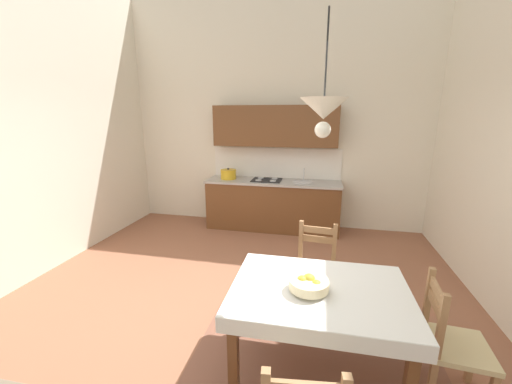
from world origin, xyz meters
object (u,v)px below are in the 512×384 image
dining_chair_window_side (451,344)px  fruit_bowl (309,284)px  dining_chair_kitchen_side (315,270)px  kitchen_cabinetry (273,183)px  pendant_lamp (324,110)px  dining_table (319,303)px

dining_chair_window_side → fruit_bowl: size_ratio=3.10×
dining_chair_kitchen_side → fruit_bowl: bearing=-92.2°
kitchen_cabinetry → pendant_lamp: size_ratio=2.97×
dining_table → pendant_lamp: 1.45m
dining_chair_window_side → pendant_lamp: (-0.99, 0.04, 1.63)m
pendant_lamp → dining_table: bearing=-16.6°
dining_table → dining_chair_window_side: dining_chair_window_side is taller
kitchen_cabinetry → dining_table: kitchen_cabinetry is taller
dining_chair_kitchen_side → fruit_bowl: dining_chair_kitchen_side is taller
dining_chair_kitchen_side → pendant_lamp: (0.01, -0.85, 1.63)m
fruit_bowl → dining_chair_kitchen_side: bearing=87.8°
dining_chair_window_side → fruit_bowl: dining_chair_window_side is taller
fruit_bowl → pendant_lamp: 1.27m
dining_table → fruit_bowl: fruit_bowl is taller
kitchen_cabinetry → dining_chair_kitchen_side: kitchen_cabinetry is taller
pendant_lamp → kitchen_cabinetry: bearing=104.8°
dining_table → fruit_bowl: 0.21m
kitchen_cabinetry → fruit_bowl: 3.31m
dining_chair_window_side → dining_chair_kitchen_side: size_ratio=1.00×
dining_chair_window_side → pendant_lamp: pendant_lamp is taller
dining_table → dining_chair_window_side: (0.94, -0.02, -0.18)m
kitchen_cabinetry → dining_chair_kitchen_side: bearing=-70.3°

